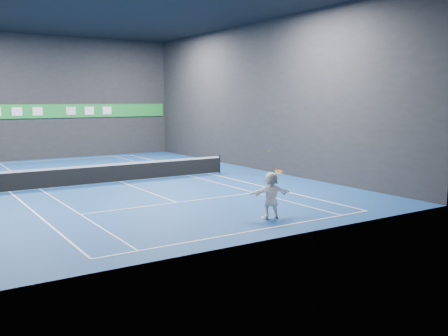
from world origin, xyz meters
TOP-DOWN VIEW (x-y plane):
  - ground at (0.00, 0.00)m, footprint 26.00×26.00m
  - ceiling at (0.00, 0.00)m, footprint 26.00×26.00m
  - wall_back at (0.00, 13.00)m, footprint 18.00×0.10m
  - wall_front at (0.00, -13.00)m, footprint 18.00×0.10m
  - wall_right at (9.00, 0.00)m, footprint 0.10×26.00m
  - baseline_near at (0.00, -11.89)m, footprint 10.98×0.08m
  - baseline_far at (0.00, 11.89)m, footprint 10.98×0.08m
  - sideline_doubles_left at (-5.49, 0.00)m, footprint 0.08×23.78m
  - sideline_doubles_right at (5.49, 0.00)m, footprint 0.08×23.78m
  - sideline_singles_left at (-4.11, 0.00)m, footprint 0.06×23.78m
  - sideline_singles_right at (4.11, 0.00)m, footprint 0.06×23.78m
  - service_line_near at (0.00, -6.40)m, footprint 8.23×0.06m
  - service_line_far at (0.00, 6.40)m, footprint 8.23×0.06m
  - center_service_line at (0.00, 0.00)m, footprint 0.06×12.80m
  - player at (1.57, -10.80)m, footprint 1.67×0.90m
  - tennis_ball at (1.50, -10.76)m, footprint 0.07×0.07m
  - tennis_net at (0.00, 0.00)m, footprint 12.50×0.10m
  - sponsor_banner at (0.00, 12.93)m, footprint 17.64×0.11m
  - tennis_racket at (1.97, -10.75)m, footprint 0.43×0.37m

SIDE VIEW (x-z plane):
  - ground at x=0.00m, z-range 0.00..0.00m
  - baseline_near at x=0.00m, z-range 0.00..0.01m
  - baseline_far at x=0.00m, z-range 0.00..0.01m
  - sideline_doubles_left at x=-5.49m, z-range 0.00..0.01m
  - sideline_doubles_right at x=5.49m, z-range 0.00..0.01m
  - sideline_singles_left at x=-4.11m, z-range 0.00..0.01m
  - sideline_singles_right at x=4.11m, z-range 0.00..0.01m
  - service_line_near at x=0.00m, z-range 0.00..0.01m
  - service_line_far at x=0.00m, z-range 0.00..0.01m
  - center_service_line at x=0.00m, z-range 0.00..0.01m
  - tennis_net at x=0.00m, z-range 0.00..1.07m
  - player at x=1.57m, z-range 0.00..1.72m
  - tennis_racket at x=1.97m, z-range 1.41..1.96m
  - tennis_ball at x=1.50m, z-range 2.44..2.51m
  - sponsor_banner at x=0.00m, z-range 3.00..4.00m
  - wall_back at x=0.00m, z-range 0.00..9.00m
  - wall_front at x=0.00m, z-range 0.00..9.00m
  - wall_right at x=9.00m, z-range 0.00..9.00m
  - ceiling at x=0.00m, z-range 9.00..9.00m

